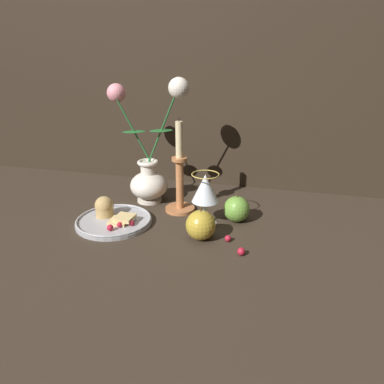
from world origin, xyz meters
TOP-DOWN VIEW (x-y plane):
  - ground_plane at (0.00, 0.00)m, footprint 2.40×2.40m
  - wall_back at (0.00, 0.35)m, footprint 2.40×0.04m
  - vase at (-0.08, 0.13)m, footprint 0.26×0.12m
  - plate_with_pastries at (-0.13, -0.05)m, footprint 0.21×0.21m
  - wine_glass at (0.13, 0.01)m, footprint 0.08×0.08m
  - candlestick at (0.03, 0.08)m, footprint 0.09×0.09m
  - apple_beside_vase at (0.13, -0.08)m, footprint 0.08×0.08m
  - apple_near_glass at (0.21, 0.05)m, footprint 0.07×0.07m
  - berry_near_plate at (0.21, -0.08)m, footprint 0.02×0.02m
  - berry_front_center at (0.25, -0.14)m, footprint 0.02×0.02m

SIDE VIEW (x-z plane):
  - ground_plane at x=0.00m, z-range 0.00..0.00m
  - berry_near_plate at x=0.21m, z-range 0.00..0.02m
  - berry_front_center at x=0.25m, z-range 0.00..0.02m
  - plate_with_pastries at x=-0.13m, z-range -0.02..0.05m
  - apple_near_glass at x=0.21m, z-range -0.01..0.08m
  - apple_beside_vase at x=0.13m, z-range -0.01..0.08m
  - candlestick at x=0.03m, z-range -0.05..0.23m
  - wine_glass at x=0.13m, z-range 0.03..0.18m
  - vase at x=-0.08m, z-range -0.07..0.32m
  - wall_back at x=0.00m, z-range 0.00..1.20m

